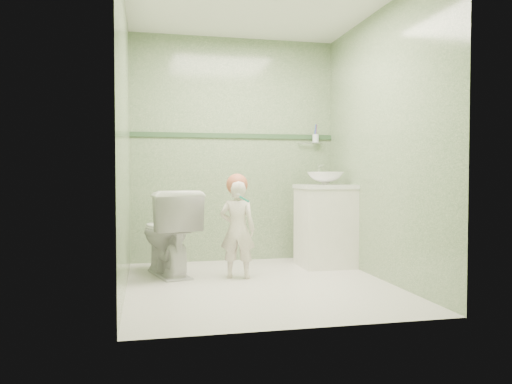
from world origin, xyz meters
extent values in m
plane|color=beige|center=(0.00, 0.00, 0.00)|extent=(2.50, 2.50, 0.00)
cube|color=gray|center=(0.00, 1.25, 1.20)|extent=(2.20, 0.04, 2.40)
cube|color=gray|center=(0.00, -1.25, 1.20)|extent=(2.20, 0.04, 2.40)
cube|color=gray|center=(-1.10, 0.00, 1.20)|extent=(0.04, 2.50, 2.40)
cube|color=gray|center=(1.10, 0.00, 1.20)|extent=(0.04, 2.50, 2.40)
cube|color=#335333|center=(0.00, 1.24, 1.35)|extent=(2.20, 0.02, 0.05)
cube|color=white|center=(0.84, 0.70, 0.40)|extent=(0.52, 0.50, 0.80)
cube|color=white|center=(0.84, 0.70, 0.81)|extent=(0.54, 0.52, 0.04)
imported|color=white|center=(0.84, 0.70, 0.89)|extent=(0.37, 0.37, 0.13)
cylinder|color=silver|center=(0.84, 0.90, 0.95)|extent=(0.03, 0.03, 0.18)
cylinder|color=silver|center=(0.84, 0.85, 1.03)|extent=(0.02, 0.12, 0.02)
cylinder|color=silver|center=(0.84, 1.20, 1.28)|extent=(0.26, 0.02, 0.02)
cylinder|color=silver|center=(0.90, 1.18, 1.33)|extent=(0.07, 0.07, 0.09)
cylinder|color=purple|center=(0.90, 1.17, 1.40)|extent=(0.01, 0.01, 0.17)
cylinder|color=red|center=(0.91, 1.19, 1.40)|extent=(0.01, 0.01, 0.17)
cylinder|color=blue|center=(0.89, 1.17, 1.40)|extent=(0.01, 0.01, 0.17)
imported|color=white|center=(-0.74, 0.58, 0.40)|extent=(0.63, 0.86, 0.79)
imported|color=beige|center=(-0.14, 0.30, 0.44)|extent=(0.37, 0.30, 0.88)
sphere|color=#B55D3D|center=(-0.14, 0.33, 0.84)|extent=(0.20, 0.20, 0.20)
cylinder|color=#188D70|center=(-0.10, 0.15, 0.72)|extent=(0.11, 0.11, 0.06)
cube|color=white|center=(-0.14, 0.22, 0.76)|extent=(0.03, 0.03, 0.02)
camera|label=1|loc=(-0.94, -4.14, 0.93)|focal=35.40mm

